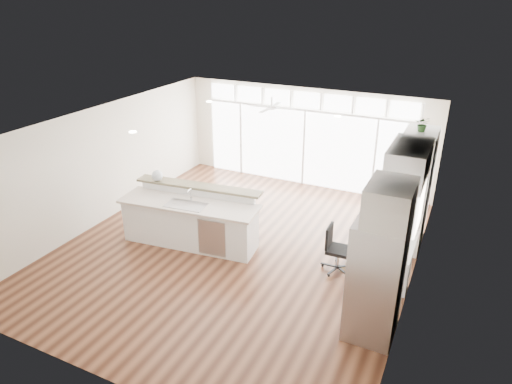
% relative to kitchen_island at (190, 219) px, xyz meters
% --- Properties ---
extents(floor, '(7.00, 8.00, 0.02)m').
position_rel_kitchen_island_xyz_m(floor, '(1.02, 0.27, -0.60)').
color(floor, '#432214').
rests_on(floor, ground).
extents(ceiling, '(7.00, 8.00, 0.02)m').
position_rel_kitchen_island_xyz_m(ceiling, '(1.02, 0.27, 2.11)').
color(ceiling, white).
rests_on(ceiling, wall_back).
extents(wall_back, '(7.00, 0.04, 2.70)m').
position_rel_kitchen_island_xyz_m(wall_back, '(1.02, 4.27, 0.76)').
color(wall_back, beige).
rests_on(wall_back, floor).
extents(wall_front, '(7.00, 0.04, 2.70)m').
position_rel_kitchen_island_xyz_m(wall_front, '(1.02, -3.73, 0.76)').
color(wall_front, beige).
rests_on(wall_front, floor).
extents(wall_left, '(0.04, 8.00, 2.70)m').
position_rel_kitchen_island_xyz_m(wall_left, '(-2.48, 0.27, 0.76)').
color(wall_left, beige).
rests_on(wall_left, floor).
extents(wall_right, '(0.04, 8.00, 2.70)m').
position_rel_kitchen_island_xyz_m(wall_right, '(4.52, 0.27, 0.76)').
color(wall_right, beige).
rests_on(wall_right, floor).
extents(glass_wall, '(5.80, 0.06, 2.08)m').
position_rel_kitchen_island_xyz_m(glass_wall, '(1.02, 4.21, 0.46)').
color(glass_wall, white).
rests_on(glass_wall, wall_back).
extents(transom_row, '(5.90, 0.06, 0.40)m').
position_rel_kitchen_island_xyz_m(transom_row, '(1.02, 4.21, 1.79)').
color(transom_row, white).
rests_on(transom_row, wall_back).
extents(desk_window, '(0.04, 0.85, 0.85)m').
position_rel_kitchen_island_xyz_m(desk_window, '(4.48, 0.57, 0.96)').
color(desk_window, white).
rests_on(desk_window, wall_right).
extents(ceiling_fan, '(1.16, 1.16, 0.32)m').
position_rel_kitchen_island_xyz_m(ceiling_fan, '(0.52, 3.07, 1.89)').
color(ceiling_fan, silver).
rests_on(ceiling_fan, ceiling).
extents(recessed_lights, '(3.40, 3.00, 0.02)m').
position_rel_kitchen_island_xyz_m(recessed_lights, '(1.02, 0.47, 2.09)').
color(recessed_lights, '#EEE6CB').
rests_on(recessed_lights, ceiling).
extents(oven_cabinet, '(0.64, 1.20, 2.50)m').
position_rel_kitchen_island_xyz_m(oven_cabinet, '(4.19, 2.07, 0.66)').
color(oven_cabinet, white).
rests_on(oven_cabinet, floor).
extents(desk_nook, '(0.72, 1.30, 0.76)m').
position_rel_kitchen_island_xyz_m(desk_nook, '(4.15, 0.57, -0.21)').
color(desk_nook, white).
rests_on(desk_nook, floor).
extents(upper_cabinets, '(0.64, 1.30, 0.64)m').
position_rel_kitchen_island_xyz_m(upper_cabinets, '(4.19, 0.57, 1.76)').
color(upper_cabinets, white).
rests_on(upper_cabinets, wall_right).
extents(refrigerator, '(0.76, 0.90, 2.00)m').
position_rel_kitchen_island_xyz_m(refrigerator, '(4.13, -1.08, 0.41)').
color(refrigerator, '#AEADB2').
rests_on(refrigerator, floor).
extents(fridge_cabinet, '(0.64, 0.90, 0.60)m').
position_rel_kitchen_island_xyz_m(fridge_cabinet, '(4.19, -1.08, 1.71)').
color(fridge_cabinet, white).
rests_on(fridge_cabinet, wall_right).
extents(framed_photos, '(0.06, 0.22, 0.80)m').
position_rel_kitchen_island_xyz_m(framed_photos, '(4.48, 1.19, 0.81)').
color(framed_photos, black).
rests_on(framed_photos, wall_right).
extents(kitchen_island, '(3.10, 1.45, 1.19)m').
position_rel_kitchen_island_xyz_m(kitchen_island, '(0.00, 0.00, 0.00)').
color(kitchen_island, white).
rests_on(kitchen_island, floor).
extents(rug, '(0.93, 0.75, 0.01)m').
position_rel_kitchen_island_xyz_m(rug, '(3.67, 0.57, -0.59)').
color(rug, '#3A2412').
rests_on(rug, floor).
extents(office_chair, '(0.50, 0.46, 0.94)m').
position_rel_kitchen_island_xyz_m(office_chair, '(3.17, 0.36, -0.13)').
color(office_chair, black).
rests_on(office_chair, floor).
extents(fishbowl, '(0.25, 0.25, 0.24)m').
position_rel_kitchen_island_xyz_m(fishbowl, '(-0.99, 0.29, 0.72)').
color(fishbowl, silver).
rests_on(fishbowl, kitchen_island).
extents(monitor, '(0.11, 0.46, 0.38)m').
position_rel_kitchen_island_xyz_m(monitor, '(4.07, 0.57, 0.36)').
color(monitor, black).
rests_on(monitor, desk_nook).
extents(keyboard, '(0.16, 0.33, 0.02)m').
position_rel_kitchen_island_xyz_m(keyboard, '(3.90, 0.57, 0.17)').
color(keyboard, white).
rests_on(keyboard, desk_nook).
extents(potted_plant, '(0.29, 0.32, 0.24)m').
position_rel_kitchen_island_xyz_m(potted_plant, '(4.19, 2.07, 2.02)').
color(potted_plant, '#2A5323').
rests_on(potted_plant, oven_cabinet).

